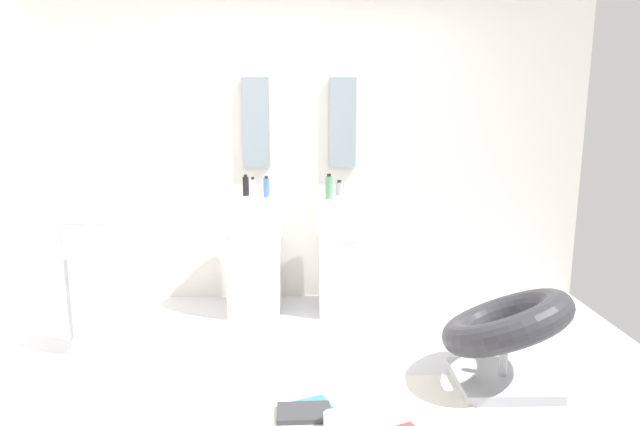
{
  "coord_description": "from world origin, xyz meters",
  "views": [
    {
      "loc": [
        0.07,
        -2.97,
        1.64
      ],
      "look_at": [
        0.15,
        0.55,
        0.95
      ],
      "focal_mm": 30.57,
      "sensor_mm": 36.0,
      "label": 1
    }
  ],
  "objects_px": {
    "pedestal_sink_left": "(255,253)",
    "magazine_charcoal": "(304,413)",
    "pedestal_sink_right": "(344,252)",
    "soap_bottle_black": "(246,186)",
    "soap_bottle_white": "(253,190)",
    "soap_bottle_blue": "(266,187)",
    "soap_bottle_green": "(329,187)",
    "coffee_mug": "(332,420)",
    "soap_bottle_grey": "(339,188)",
    "towel_rack": "(88,264)",
    "lounge_chair": "(505,330)",
    "magazine_teal": "(308,407)"
  },
  "relations": [
    {
      "from": "magazine_teal",
      "to": "coffee_mug",
      "type": "height_order",
      "value": "coffee_mug"
    },
    {
      "from": "lounge_chair",
      "to": "soap_bottle_grey",
      "type": "xyz_separation_m",
      "value": [
        -0.91,
        1.34,
        0.64
      ]
    },
    {
      "from": "lounge_chair",
      "to": "coffee_mug",
      "type": "relative_size",
      "value": 12.47
    },
    {
      "from": "magazine_charcoal",
      "to": "lounge_chair",
      "type": "bearing_deg",
      "value": 13.3
    },
    {
      "from": "magazine_teal",
      "to": "lounge_chair",
      "type": "bearing_deg",
      "value": -10.6
    },
    {
      "from": "pedestal_sink_right",
      "to": "soap_bottle_white",
      "type": "distance_m",
      "value": 0.89
    },
    {
      "from": "coffee_mug",
      "to": "soap_bottle_green",
      "type": "xyz_separation_m",
      "value": [
        0.04,
        1.61,
        0.98
      ]
    },
    {
      "from": "pedestal_sink_left",
      "to": "soap_bottle_grey",
      "type": "xyz_separation_m",
      "value": [
        0.68,
        0.11,
        0.5
      ]
    },
    {
      "from": "magazine_teal",
      "to": "soap_bottle_white",
      "type": "height_order",
      "value": "soap_bottle_white"
    },
    {
      "from": "coffee_mug",
      "to": "soap_bottle_grey",
      "type": "bearing_deg",
      "value": 85.76
    },
    {
      "from": "magazine_charcoal",
      "to": "coffee_mug",
      "type": "xyz_separation_m",
      "value": [
        0.15,
        -0.12,
        0.03
      ]
    },
    {
      "from": "soap_bottle_green",
      "to": "soap_bottle_white",
      "type": "bearing_deg",
      "value": -172.56
    },
    {
      "from": "pedestal_sink_right",
      "to": "soap_bottle_black",
      "type": "distance_m",
      "value": 0.95
    },
    {
      "from": "magazine_charcoal",
      "to": "soap_bottle_black",
      "type": "xyz_separation_m",
      "value": [
        -0.47,
        1.65,
        0.99
      ]
    },
    {
      "from": "pedestal_sink_left",
      "to": "soap_bottle_blue",
      "type": "height_order",
      "value": "soap_bottle_blue"
    },
    {
      "from": "pedestal_sink_left",
      "to": "magazine_teal",
      "type": "relative_size",
      "value": 4.27
    },
    {
      "from": "soap_bottle_green",
      "to": "soap_bottle_black",
      "type": "bearing_deg",
      "value": 166.18
    },
    {
      "from": "pedestal_sink_right",
      "to": "soap_bottle_grey",
      "type": "xyz_separation_m",
      "value": [
        -0.04,
        0.11,
        0.5
      ]
    },
    {
      "from": "magazine_charcoal",
      "to": "soap_bottle_green",
      "type": "xyz_separation_m",
      "value": [
        0.19,
        1.49,
        1.01
      ]
    },
    {
      "from": "pedestal_sink_left",
      "to": "towel_rack",
      "type": "height_order",
      "value": "pedestal_sink_left"
    },
    {
      "from": "soap_bottle_white",
      "to": "soap_bottle_black",
      "type": "relative_size",
      "value": 1.06
    },
    {
      "from": "pedestal_sink_right",
      "to": "towel_rack",
      "type": "relative_size",
      "value": 1.09
    },
    {
      "from": "towel_rack",
      "to": "coffee_mug",
      "type": "height_order",
      "value": "towel_rack"
    },
    {
      "from": "magazine_charcoal",
      "to": "soap_bottle_black",
      "type": "bearing_deg",
      "value": 104.05
    },
    {
      "from": "soap_bottle_white",
      "to": "soap_bottle_grey",
      "type": "relative_size",
      "value": 1.47
    },
    {
      "from": "towel_rack",
      "to": "soap_bottle_white",
      "type": "relative_size",
      "value": 5.23
    },
    {
      "from": "towel_rack",
      "to": "soap_bottle_white",
      "type": "height_order",
      "value": "soap_bottle_white"
    },
    {
      "from": "pedestal_sink_left",
      "to": "soap_bottle_black",
      "type": "height_order",
      "value": "soap_bottle_black"
    },
    {
      "from": "soap_bottle_blue",
      "to": "soap_bottle_grey",
      "type": "height_order",
      "value": "soap_bottle_blue"
    },
    {
      "from": "towel_rack",
      "to": "coffee_mug",
      "type": "bearing_deg",
      "value": -30.37
    },
    {
      "from": "lounge_chair",
      "to": "coffee_mug",
      "type": "distance_m",
      "value": 1.17
    },
    {
      "from": "soap_bottle_green",
      "to": "coffee_mug",
      "type": "bearing_deg",
      "value": -91.52
    },
    {
      "from": "magazine_charcoal",
      "to": "soap_bottle_blue",
      "type": "relative_size",
      "value": 1.72
    },
    {
      "from": "pedestal_sink_right",
      "to": "soap_bottle_blue",
      "type": "distance_m",
      "value": 0.81
    },
    {
      "from": "towel_rack",
      "to": "magazine_teal",
      "type": "xyz_separation_m",
      "value": [
        1.43,
        -0.72,
        -0.61
      ]
    },
    {
      "from": "pedestal_sink_right",
      "to": "soap_bottle_grey",
      "type": "relative_size",
      "value": 8.43
    },
    {
      "from": "soap_bottle_grey",
      "to": "soap_bottle_black",
      "type": "relative_size",
      "value": 0.72
    },
    {
      "from": "soap_bottle_black",
      "to": "soap_bottle_blue",
      "type": "bearing_deg",
      "value": -22.22
    },
    {
      "from": "pedestal_sink_right",
      "to": "soap_bottle_white",
      "type": "bearing_deg",
      "value": -168.89
    },
    {
      "from": "pedestal_sink_left",
      "to": "soap_bottle_grey",
      "type": "distance_m",
      "value": 0.85
    },
    {
      "from": "pedestal_sink_left",
      "to": "soap_bottle_blue",
      "type": "xyz_separation_m",
      "value": [
        0.1,
        0.03,
        0.52
      ]
    },
    {
      "from": "magazine_charcoal",
      "to": "soap_bottle_grey",
      "type": "bearing_deg",
      "value": 78.67
    },
    {
      "from": "lounge_chair",
      "to": "soap_bottle_grey",
      "type": "height_order",
      "value": "soap_bottle_grey"
    },
    {
      "from": "magazine_teal",
      "to": "soap_bottle_green",
      "type": "distance_m",
      "value": 1.75
    },
    {
      "from": "towel_rack",
      "to": "coffee_mug",
      "type": "xyz_separation_m",
      "value": [
        1.56,
        -0.91,
        -0.58
      ]
    },
    {
      "from": "lounge_chair",
      "to": "magazine_charcoal",
      "type": "height_order",
      "value": "lounge_chair"
    },
    {
      "from": "pedestal_sink_left",
      "to": "coffee_mug",
      "type": "xyz_separation_m",
      "value": [
        0.55,
        -1.67,
        -0.44
      ]
    },
    {
      "from": "pedestal_sink_left",
      "to": "pedestal_sink_right",
      "type": "xyz_separation_m",
      "value": [
        0.72,
        0.0,
        0.0
      ]
    },
    {
      "from": "pedestal_sink_left",
      "to": "magazine_charcoal",
      "type": "distance_m",
      "value": 1.67
    },
    {
      "from": "pedestal_sink_left",
      "to": "lounge_chair",
      "type": "distance_m",
      "value": 2.02
    }
  ]
}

